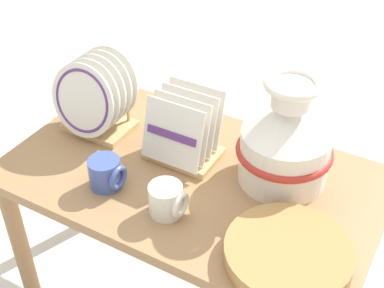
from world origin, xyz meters
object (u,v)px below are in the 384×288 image
ceramic_vase (286,141)px  mug_cobalt_glaze (106,173)px  dish_rack_round_plates (95,101)px  dish_rack_square_plates (183,136)px  mug_cream_glaze (167,200)px  wicker_charger_stack (288,254)px

ceramic_vase → mug_cobalt_glaze: 0.51m
dish_rack_round_plates → dish_rack_square_plates: dish_rack_round_plates is taller
ceramic_vase → dish_rack_round_plates: (-0.62, -0.07, -0.02)m
dish_rack_round_plates → mug_cream_glaze: size_ratio=2.55×
dish_rack_round_plates → mug_cobalt_glaze: size_ratio=2.55×
dish_rack_round_plates → ceramic_vase: bearing=6.4°
dish_rack_round_plates → dish_rack_square_plates: (0.32, 0.02, -0.04)m
dish_rack_square_plates → wicker_charger_stack: bearing=-28.2°
dish_rack_round_plates → mug_cream_glaze: dish_rack_round_plates is taller
dish_rack_square_plates → mug_cream_glaze: size_ratio=2.17×
dish_rack_square_plates → mug_cream_glaze: dish_rack_square_plates is taller
dish_rack_round_plates → wicker_charger_stack: dish_rack_round_plates is taller
dish_rack_square_plates → wicker_charger_stack: (0.43, -0.23, -0.05)m
dish_rack_square_plates → mug_cream_glaze: (0.09, -0.24, -0.03)m
dish_rack_square_plates → mug_cream_glaze: bearing=-69.4°
dish_rack_round_plates → mug_cobalt_glaze: bearing=-47.0°
dish_rack_square_plates → mug_cream_glaze: 0.25m
dish_rack_round_plates → mug_cream_glaze: bearing=-28.4°
mug_cream_glaze → dish_rack_round_plates: bearing=151.6°
dish_rack_round_plates → mug_cream_glaze: 0.46m
mug_cream_glaze → ceramic_vase: bearing=53.5°
dish_rack_round_plates → wicker_charger_stack: 0.79m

